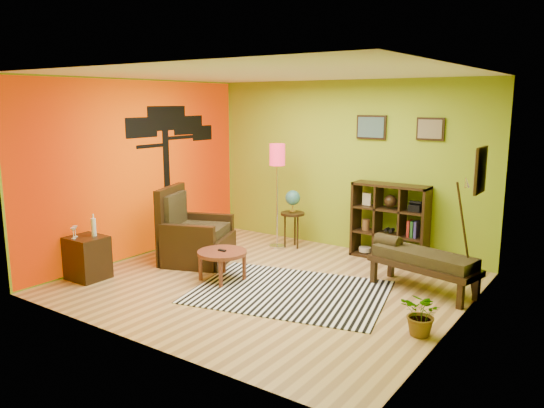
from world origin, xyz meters
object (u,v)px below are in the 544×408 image
Objects in this scene: cube_shelf at (390,222)px; bench at (421,260)px; floor_lamp at (277,164)px; globe_table at (293,204)px; coffee_table at (222,255)px; armchair at (193,239)px; side_cabinet at (87,257)px; potted_plant at (423,319)px.

cube_shelf reaches higher than bench.
globe_table is at bearing 37.02° from floor_lamp.
globe_table is at bearing 93.51° from coffee_table.
cube_shelf is at bearing 128.70° from bench.
armchair reaches higher than bench.
armchair reaches higher than globe_table.
side_cabinet is 4.58m from potted_plant.
side_cabinet is 0.93× the size of globe_table.
globe_table is (0.21, 0.16, -0.68)m from floor_lamp.
globe_table is (1.48, 3.02, 0.44)m from side_cabinet.
armchair is 1.25× the size of globe_table.
globe_table is at bearing 62.50° from armchair.
side_cabinet is 1.88× the size of potted_plant.
bench is (2.53, -0.83, -0.32)m from globe_table.
floor_lamp is at bearing 66.07° from side_cabinet.
bench is (4.01, 2.19, 0.12)m from side_cabinet.
bench is at bearing -51.30° from cube_shelf.
floor_lamp reaches higher than armchair.
bench is 1.44m from potted_plant.
coffee_table is 1.40× the size of potted_plant.
side_cabinet is 0.61× the size of bench.
armchair reaches higher than potted_plant.
globe_table reaches higher than side_cabinet.
cube_shelf is at bearing 9.88° from globe_table.
armchair is 1.59m from side_cabinet.
armchair is (-0.94, 0.42, -0.01)m from coffee_table.
potted_plant is at bearing -35.51° from globe_table.
armchair is at bearing 171.42° from potted_plant.
bench is at bearing 28.69° from side_cabinet.
globe_table is 1.67m from cube_shelf.
globe_table is (-0.12, 2.00, 0.38)m from coffee_table.
side_cabinet is at bearing -151.31° from bench.
side_cabinet reaches higher than potted_plant.
side_cabinet is at bearing -147.49° from coffee_table.
cube_shelf reaches higher than armchair.
side_cabinet is at bearing -113.93° from floor_lamp.
cube_shelf is 2.45× the size of potted_plant.
globe_table is 0.82× the size of cube_shelf.
armchair is 3.09m from cube_shelf.
armchair is at bearing -142.84° from cube_shelf.
globe_table reaches higher than coffee_table.
floor_lamp is 1.17× the size of bench.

